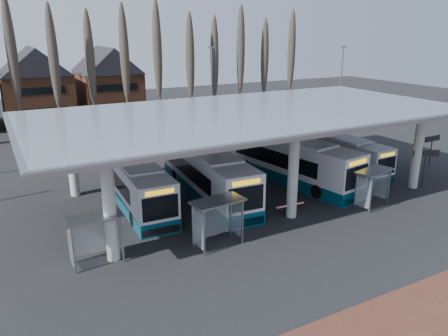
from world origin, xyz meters
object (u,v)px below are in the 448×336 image
bus_0 (134,182)px  shelter_1 (216,212)px  bus_3 (334,153)px  shelter_0 (94,228)px  bus_2 (289,160)px  shelter_2 (372,180)px  bus_1 (206,173)px

bus_0 → shelter_1: bus_0 is taller
bus_3 → bus_0: bearing=175.3°
bus_0 → shelter_0: bus_0 is taller
bus_2 → shelter_2: 7.52m
shelter_0 → shelter_2: (18.91, -1.28, -0.01)m
bus_0 → bus_1: size_ratio=0.93×
bus_0 → bus_2: size_ratio=0.90×
shelter_2 → bus_0: bearing=135.1°
bus_0 → shelter_2: bus_0 is taller
shelter_0 → shelter_2: shelter_0 is taller
bus_0 → bus_2: bus_2 is taller
bus_2 → shelter_2: bus_2 is taller
bus_0 → bus_2: bearing=-3.1°
shelter_1 → bus_0: bearing=98.4°
bus_3 → shelter_0: bearing=-166.4°
bus_2 → shelter_0: size_ratio=4.60×
shelter_0 → bus_0: bearing=58.8°
bus_0 → shelter_0: 8.54m
shelter_0 → shelter_2: size_ratio=0.92×
shelter_2 → shelter_0: bearing=161.8°
bus_3 → bus_2: bearing=-176.3°
bus_2 → shelter_2: size_ratio=4.24×
bus_0 → shelter_2: (14.48, -8.57, 0.38)m
bus_1 → shelter_2: size_ratio=4.13×
bus_1 → shelter_1: 8.18m
bus_0 → shelter_2: 16.84m
shelter_1 → bus_3: bearing=20.6°
shelter_2 → shelter_1: bearing=165.8°
bus_2 → shelter_0: bearing=-169.5°
bus_1 → shelter_1: size_ratio=4.12×
bus_3 → shelter_0: 23.60m
shelter_0 → shelter_1: bearing=-11.2°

